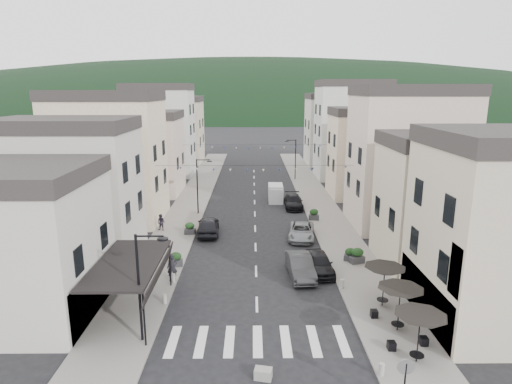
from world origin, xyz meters
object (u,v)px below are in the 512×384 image
parked_car_a (319,263)px  pedestrian_a (172,267)px  parked_car_d (294,202)px  delivery_van (276,192)px  parked_car_c (301,231)px  parked_car_e (208,225)px  pedestrian_b (161,222)px  parked_car_b (300,266)px

parked_car_a → pedestrian_a: bearing=-175.1°
parked_car_d → delivery_van: size_ratio=1.13×
parked_car_c → parked_car_d: size_ratio=0.99×
parked_car_e → delivery_van: delivery_van is taller
parked_car_a → parked_car_c: size_ratio=0.90×
pedestrian_a → pedestrian_b: bearing=99.0°
pedestrian_a → pedestrian_b: (-3.02, 10.87, -0.17)m
parked_car_a → pedestrian_b: (-13.42, 9.29, 0.18)m
pedestrian_a → delivery_van: bearing=63.2°
pedestrian_b → parked_car_e: bearing=8.5°
parked_car_a → parked_car_e: (-8.95, 8.65, 0.09)m
parked_car_a → parked_car_e: bearing=132.2°
parked_car_c → parked_car_d: 10.37m
delivery_van → pedestrian_b: delivery_van is taller
parked_car_a → parked_car_d: bearing=86.9°
parked_car_d → pedestrian_a: bearing=-116.7°
delivery_van → parked_car_a: bearing=-83.2°
parked_car_d → parked_car_e: 12.60m
parked_car_a → parked_car_c: 7.36m
pedestrian_b → parked_car_c: bearing=8.1°
parked_car_e → delivery_van: 14.13m
parked_car_b → pedestrian_b: size_ratio=2.92×
parked_car_d → pedestrian_a: pedestrian_a is taller
pedestrian_b → parked_car_d: bearing=49.1°
parked_car_c → pedestrian_a: 13.37m
parked_car_c → parked_car_b: bearing=-89.5°
parked_car_c → delivery_van: size_ratio=1.12×
parked_car_d → delivery_van: delivery_van is taller
parked_car_d → delivery_van: bearing=120.9°
parked_car_c → pedestrian_b: pedestrian_b is taller
parked_car_d → pedestrian_b: 15.68m
parked_car_a → pedestrian_b: size_ratio=2.71×
pedestrian_b → pedestrian_a: bearing=-57.8°
parked_car_d → parked_car_e: size_ratio=1.01×
parked_car_d → pedestrian_a: 21.83m
parked_car_e → pedestrian_a: bearing=78.4°
parked_car_d → pedestrian_a: (-10.21, -19.29, 0.38)m
delivery_van → parked_car_d: bearing=-59.1°
parked_car_a → parked_car_c: (-0.46, 7.35, -0.07)m
parked_car_c → pedestrian_a: (-9.94, -8.93, 0.42)m
delivery_van → pedestrian_b: bearing=-133.0°
parked_car_c → delivery_van: bearing=104.2°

